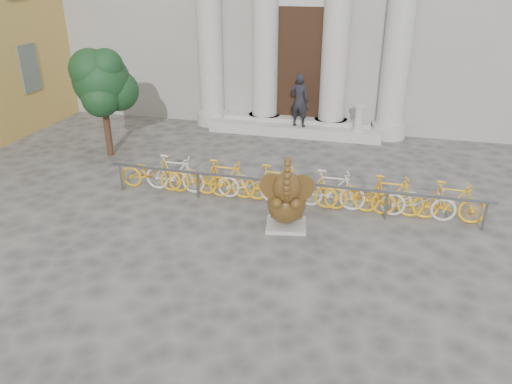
% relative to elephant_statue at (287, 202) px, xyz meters
% --- Properties ---
extents(ground, '(80.00, 80.00, 0.00)m').
position_rel_elephant_statue_xyz_m(ground, '(-1.06, -2.51, -0.65)').
color(ground, '#474442').
rests_on(ground, ground).
extents(entrance_steps, '(6.00, 1.20, 0.36)m').
position_rel_elephant_statue_xyz_m(entrance_steps, '(-1.06, 6.89, -0.47)').
color(entrance_steps, '#A8A59E').
rests_on(entrance_steps, ground).
extents(elephant_statue, '(1.19, 1.39, 1.80)m').
position_rel_elephant_statue_xyz_m(elephant_statue, '(0.00, 0.00, 0.00)').
color(elephant_statue, '#A8A59E').
rests_on(elephant_statue, ground).
extents(bike_rack, '(9.35, 0.53, 1.00)m').
position_rel_elephant_statue_xyz_m(bike_rack, '(-0.17, 1.23, -0.15)').
color(bike_rack, slate).
rests_on(bike_rack, ground).
extents(tree, '(1.90, 1.73, 3.30)m').
position_rel_elephant_statue_xyz_m(tree, '(-6.24, 3.25, 1.65)').
color(tree, '#332114').
rests_on(tree, ground).
extents(pedestrian, '(0.73, 0.54, 1.81)m').
position_rel_elephant_statue_xyz_m(pedestrian, '(-0.89, 6.59, 0.61)').
color(pedestrian, black).
rests_on(pedestrian, entrance_steps).
extents(balustrade_post, '(0.36, 0.36, 0.88)m').
position_rel_elephant_statue_xyz_m(balustrade_post, '(1.12, 6.59, 0.11)').
color(balustrade_post, '#A8A59E').
rests_on(balustrade_post, entrance_steps).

